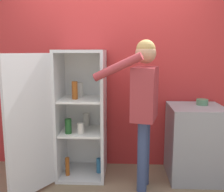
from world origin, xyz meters
The scene contains 5 objects.
wall_back centered at (0.00, 0.98, 1.27)m, with size 7.00×0.06×2.55m.
refrigerator centered at (-0.45, 0.57, 0.78)m, with size 0.94×1.07×1.57m.
person centered at (0.40, 0.34, 1.07)m, with size 0.73×0.56×1.67m.
counter centered at (1.05, 0.62, 0.45)m, with size 0.64×0.63×0.90m.
bowl centered at (1.14, 0.70, 0.94)m, with size 0.14×0.14×0.07m.
Camera 1 is at (0.18, -2.49, 1.56)m, focal length 42.00 mm.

